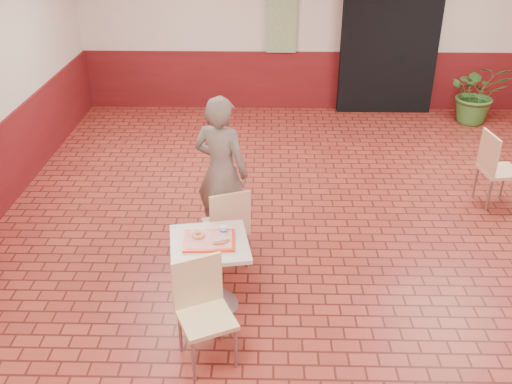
{
  "coord_description": "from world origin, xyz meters",
  "views": [
    {
      "loc": [
        -0.82,
        -4.71,
        3.45
      ],
      "look_at": [
        -0.92,
        -0.02,
        0.95
      ],
      "focal_mm": 40.0,
      "sensor_mm": 36.0,
      "label": 1
    }
  ],
  "objects_px": {
    "ring_donut": "(198,235)",
    "paper_cup": "(223,230)",
    "serving_tray": "(209,241)",
    "main_table": "(210,264)",
    "chair_second_left": "(495,166)",
    "potted_plant": "(478,93)",
    "customer": "(221,172)",
    "chair_main_front": "(203,306)",
    "chair_main_back": "(228,223)",
    "long_john_donut": "(221,241)"
  },
  "relations": [
    {
      "from": "customer",
      "to": "potted_plant",
      "type": "bearing_deg",
      "value": -113.27
    },
    {
      "from": "main_table",
      "to": "potted_plant",
      "type": "distance_m",
      "value": 6.24
    },
    {
      "from": "serving_tray",
      "to": "ring_donut",
      "type": "height_order",
      "value": "ring_donut"
    },
    {
      "from": "chair_second_left",
      "to": "potted_plant",
      "type": "relative_size",
      "value": 0.92
    },
    {
      "from": "ring_donut",
      "to": "potted_plant",
      "type": "bearing_deg",
      "value": 50.05
    },
    {
      "from": "main_table",
      "to": "ring_donut",
      "type": "distance_m",
      "value": 0.3
    },
    {
      "from": "chair_main_front",
      "to": "potted_plant",
      "type": "distance_m",
      "value": 6.72
    },
    {
      "from": "serving_tray",
      "to": "long_john_donut",
      "type": "bearing_deg",
      "value": -28.95
    },
    {
      "from": "chair_main_back",
      "to": "ring_donut",
      "type": "xyz_separation_m",
      "value": [
        -0.21,
        -0.64,
        0.26
      ]
    },
    {
      "from": "chair_main_back",
      "to": "chair_main_front",
      "type": "bearing_deg",
      "value": 64.56
    },
    {
      "from": "ring_donut",
      "to": "chair_second_left",
      "type": "height_order",
      "value": "chair_second_left"
    },
    {
      "from": "main_table",
      "to": "ring_donut",
      "type": "xyz_separation_m",
      "value": [
        -0.1,
        0.04,
        0.28
      ]
    },
    {
      "from": "long_john_donut",
      "to": "potted_plant",
      "type": "relative_size",
      "value": 0.15
    },
    {
      "from": "main_table",
      "to": "chair_second_left",
      "type": "relative_size",
      "value": 0.77
    },
    {
      "from": "ring_donut",
      "to": "potted_plant",
      "type": "distance_m",
      "value": 6.28
    },
    {
      "from": "serving_tray",
      "to": "paper_cup",
      "type": "relative_size",
      "value": 5.36
    },
    {
      "from": "paper_cup",
      "to": "chair_second_left",
      "type": "relative_size",
      "value": 0.09
    },
    {
      "from": "serving_tray",
      "to": "potted_plant",
      "type": "xyz_separation_m",
      "value": [
        3.93,
        4.85,
        -0.23
      ]
    },
    {
      "from": "long_john_donut",
      "to": "paper_cup",
      "type": "relative_size",
      "value": 1.86
    },
    {
      "from": "ring_donut",
      "to": "paper_cup",
      "type": "relative_size",
      "value": 1.38
    },
    {
      "from": "long_john_donut",
      "to": "chair_second_left",
      "type": "height_order",
      "value": "chair_second_left"
    },
    {
      "from": "main_table",
      "to": "chair_main_back",
      "type": "height_order",
      "value": "chair_main_back"
    },
    {
      "from": "chair_main_back",
      "to": "customer",
      "type": "xyz_separation_m",
      "value": [
        -0.09,
        0.48,
        0.34
      ]
    },
    {
      "from": "main_table",
      "to": "potted_plant",
      "type": "height_order",
      "value": "potted_plant"
    },
    {
      "from": "paper_cup",
      "to": "potted_plant",
      "type": "xyz_separation_m",
      "value": [
        3.81,
        4.76,
        -0.28
      ]
    },
    {
      "from": "ring_donut",
      "to": "chair_second_left",
      "type": "bearing_deg",
      "value": 31.06
    },
    {
      "from": "long_john_donut",
      "to": "paper_cup",
      "type": "height_order",
      "value": "paper_cup"
    },
    {
      "from": "serving_tray",
      "to": "chair_second_left",
      "type": "height_order",
      "value": "chair_second_left"
    },
    {
      "from": "main_table",
      "to": "customer",
      "type": "relative_size",
      "value": 0.43
    },
    {
      "from": "ring_donut",
      "to": "long_john_donut",
      "type": "xyz_separation_m",
      "value": [
        0.2,
        -0.1,
        0.0
      ]
    },
    {
      "from": "long_john_donut",
      "to": "chair_second_left",
      "type": "xyz_separation_m",
      "value": [
        3.14,
        2.11,
        -0.25
      ]
    },
    {
      "from": "customer",
      "to": "potted_plant",
      "type": "relative_size",
      "value": 1.65
    },
    {
      "from": "chair_main_front",
      "to": "customer",
      "type": "height_order",
      "value": "customer"
    },
    {
      "from": "chair_main_back",
      "to": "customer",
      "type": "relative_size",
      "value": 0.53
    },
    {
      "from": "paper_cup",
      "to": "chair_main_back",
      "type": "bearing_deg",
      "value": 90.85
    },
    {
      "from": "customer",
      "to": "serving_tray",
      "type": "bearing_deg",
      "value": 112.3
    },
    {
      "from": "serving_tray",
      "to": "paper_cup",
      "type": "bearing_deg",
      "value": 34.73
    },
    {
      "from": "chair_main_front",
      "to": "potted_plant",
      "type": "height_order",
      "value": "potted_plant"
    },
    {
      "from": "long_john_donut",
      "to": "potted_plant",
      "type": "height_order",
      "value": "potted_plant"
    },
    {
      "from": "customer",
      "to": "long_john_donut",
      "type": "relative_size",
      "value": 10.81
    },
    {
      "from": "chair_main_back",
      "to": "chair_second_left",
      "type": "bearing_deg",
      "value": -176.75
    },
    {
      "from": "main_table",
      "to": "serving_tray",
      "type": "distance_m",
      "value": 0.25
    },
    {
      "from": "paper_cup",
      "to": "potted_plant",
      "type": "height_order",
      "value": "potted_plant"
    },
    {
      "from": "main_table",
      "to": "chair_second_left",
      "type": "distance_m",
      "value": 3.84
    },
    {
      "from": "ring_donut",
      "to": "paper_cup",
      "type": "bearing_deg",
      "value": 11.72
    },
    {
      "from": "ring_donut",
      "to": "paper_cup",
      "type": "height_order",
      "value": "paper_cup"
    },
    {
      "from": "chair_main_back",
      "to": "serving_tray",
      "type": "xyz_separation_m",
      "value": [
        -0.11,
        -0.68,
        0.23
      ]
    },
    {
      "from": "serving_tray",
      "to": "long_john_donut",
      "type": "relative_size",
      "value": 2.89
    },
    {
      "from": "serving_tray",
      "to": "ring_donut",
      "type": "relative_size",
      "value": 3.9
    },
    {
      "from": "chair_main_front",
      "to": "paper_cup",
      "type": "bearing_deg",
      "value": 55.11
    }
  ]
}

